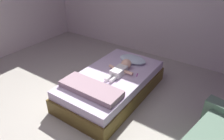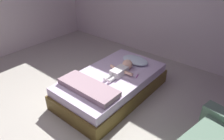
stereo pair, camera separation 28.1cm
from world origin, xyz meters
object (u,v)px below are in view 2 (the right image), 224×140
(pillow, at_px, (135,60))
(baby, at_px, (122,69))
(toothbrush, at_px, (137,76))
(bed, at_px, (112,85))

(pillow, relative_size, baby, 0.80)
(pillow, height_order, toothbrush, pillow)
(bed, bearing_deg, pillow, 85.32)
(baby, distance_m, toothbrush, 0.30)
(bed, xyz_separation_m, toothbrush, (0.37, 0.26, 0.22))
(pillow, height_order, baby, baby)
(baby, bearing_deg, bed, -114.70)
(bed, distance_m, pillow, 0.70)
(bed, xyz_separation_m, pillow, (0.05, 0.65, 0.27))
(baby, bearing_deg, pillow, 93.65)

